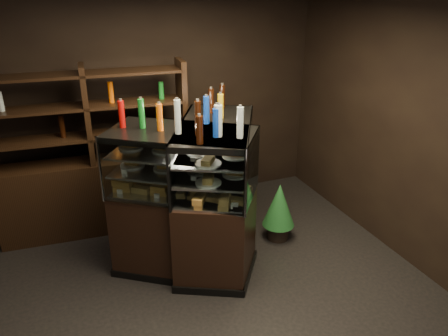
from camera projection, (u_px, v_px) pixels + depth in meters
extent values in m
plane|color=black|center=(192.00, 329.00, 3.84)|extent=(5.00, 5.00, 0.00)
cube|color=black|center=(126.00, 97.00, 5.37)|extent=(5.00, 0.02, 3.00)
cube|color=black|center=(442.00, 134.00, 4.09)|extent=(0.02, 5.00, 3.00)
cube|color=black|center=(215.00, 219.00, 4.71)|extent=(1.23, 1.53, 0.90)
cube|color=black|center=(216.00, 251.00, 4.87)|extent=(1.27, 1.58, 0.08)
cube|color=black|center=(214.00, 127.00, 4.29)|extent=(1.23, 1.53, 0.06)
cube|color=silver|center=(215.00, 181.00, 4.53)|extent=(1.16, 1.46, 0.02)
cube|color=silver|center=(215.00, 162.00, 4.44)|extent=(1.16, 1.46, 0.02)
cube|color=silver|center=(215.00, 145.00, 4.37)|extent=(1.16, 1.46, 0.02)
cube|color=white|center=(250.00, 155.00, 4.38)|extent=(0.63, 1.23, 0.63)
cylinder|color=silver|center=(251.00, 133.00, 5.00)|extent=(0.03, 0.03, 0.65)
cylinder|color=silver|center=(245.00, 184.00, 3.75)|extent=(0.03, 0.03, 0.65)
cube|color=black|center=(185.00, 230.00, 4.51)|extent=(1.52, 1.35, 0.90)
cube|color=black|center=(186.00, 263.00, 4.67)|extent=(1.56, 1.39, 0.08)
cube|color=black|center=(181.00, 134.00, 4.09)|extent=(1.52, 1.35, 0.06)
cube|color=silver|center=(183.00, 191.00, 4.32)|extent=(1.44, 1.27, 0.02)
cube|color=silver|center=(183.00, 171.00, 4.24)|extent=(1.44, 1.27, 0.02)
cube|color=silver|center=(182.00, 153.00, 4.16)|extent=(1.44, 1.27, 0.02)
cube|color=white|center=(170.00, 177.00, 3.89)|extent=(1.13, 0.79, 0.63)
cylinder|color=silver|center=(245.00, 184.00, 3.75)|extent=(0.03, 0.03, 0.65)
cylinder|color=silver|center=(100.00, 170.00, 4.04)|extent=(0.03, 0.03, 0.65)
cube|color=gold|center=(212.00, 204.00, 3.98)|extent=(0.16, 0.20, 0.06)
cube|color=gold|center=(214.00, 195.00, 4.16)|extent=(0.16, 0.20, 0.06)
cube|color=gold|center=(216.00, 186.00, 4.33)|extent=(0.16, 0.20, 0.06)
cube|color=gold|center=(218.00, 178.00, 4.51)|extent=(0.16, 0.20, 0.06)
cube|color=gold|center=(220.00, 170.00, 4.68)|extent=(0.16, 0.20, 0.06)
cube|color=gold|center=(222.00, 164.00, 4.86)|extent=(0.16, 0.20, 0.06)
cube|color=gold|center=(223.00, 157.00, 5.03)|extent=(0.16, 0.20, 0.06)
cylinder|color=white|center=(208.00, 183.00, 3.96)|extent=(0.24, 0.24, 0.02)
cube|color=gold|center=(208.00, 179.00, 3.95)|extent=(0.15, 0.19, 0.05)
cylinder|color=white|center=(213.00, 168.00, 4.28)|extent=(0.24, 0.24, 0.02)
cube|color=gold|center=(213.00, 164.00, 4.26)|extent=(0.15, 0.19, 0.05)
cylinder|color=white|center=(217.00, 154.00, 4.59)|extent=(0.24, 0.24, 0.02)
cube|color=gold|center=(217.00, 151.00, 4.58)|extent=(0.15, 0.19, 0.05)
cylinder|color=white|center=(220.00, 143.00, 4.91)|extent=(0.24, 0.24, 0.02)
cube|color=gold|center=(220.00, 140.00, 4.90)|extent=(0.15, 0.19, 0.05)
cylinder|color=white|center=(208.00, 163.00, 3.88)|extent=(0.24, 0.24, 0.02)
cube|color=gold|center=(208.00, 160.00, 3.87)|extent=(0.15, 0.19, 0.05)
cylinder|color=white|center=(213.00, 149.00, 4.20)|extent=(0.24, 0.24, 0.02)
cube|color=gold|center=(213.00, 146.00, 4.19)|extent=(0.15, 0.19, 0.05)
cylinder|color=white|center=(216.00, 137.00, 4.52)|extent=(0.24, 0.24, 0.02)
cube|color=gold|center=(216.00, 134.00, 4.50)|extent=(0.15, 0.19, 0.05)
cylinder|color=white|center=(220.00, 127.00, 4.84)|extent=(0.24, 0.24, 0.02)
cube|color=gold|center=(220.00, 124.00, 4.82)|extent=(0.15, 0.19, 0.05)
cube|color=gold|center=(128.00, 183.00, 4.40)|extent=(0.20, 0.18, 0.06)
cube|color=gold|center=(146.00, 185.00, 4.36)|extent=(0.20, 0.18, 0.06)
cube|color=gold|center=(164.00, 187.00, 4.32)|extent=(0.20, 0.18, 0.06)
cube|color=gold|center=(182.00, 189.00, 4.28)|extent=(0.20, 0.18, 0.06)
cube|color=gold|center=(201.00, 191.00, 4.24)|extent=(0.20, 0.18, 0.06)
cube|color=gold|center=(220.00, 193.00, 4.20)|extent=(0.20, 0.18, 0.06)
cube|color=gold|center=(240.00, 195.00, 4.16)|extent=(0.20, 0.18, 0.06)
cylinder|color=white|center=(133.00, 165.00, 4.34)|extent=(0.24, 0.24, 0.02)
cube|color=gold|center=(132.00, 162.00, 4.33)|extent=(0.19, 0.17, 0.05)
cylinder|color=white|center=(166.00, 168.00, 4.27)|extent=(0.24, 0.24, 0.02)
cube|color=gold|center=(165.00, 165.00, 4.25)|extent=(0.19, 0.17, 0.05)
cylinder|color=white|center=(200.00, 171.00, 4.19)|extent=(0.24, 0.24, 0.02)
cube|color=gold|center=(200.00, 168.00, 4.18)|extent=(0.19, 0.17, 0.05)
cylinder|color=white|center=(235.00, 175.00, 4.12)|extent=(0.24, 0.24, 0.02)
cube|color=gold|center=(235.00, 171.00, 4.11)|extent=(0.19, 0.17, 0.05)
cylinder|color=white|center=(131.00, 147.00, 4.27)|extent=(0.24, 0.24, 0.02)
cube|color=gold|center=(131.00, 144.00, 4.25)|extent=(0.19, 0.17, 0.05)
cylinder|color=white|center=(165.00, 150.00, 4.19)|extent=(0.24, 0.24, 0.02)
cube|color=gold|center=(164.00, 146.00, 4.18)|extent=(0.19, 0.17, 0.05)
cylinder|color=white|center=(199.00, 153.00, 4.12)|extent=(0.24, 0.24, 0.02)
cube|color=gold|center=(199.00, 149.00, 4.11)|extent=(0.19, 0.17, 0.05)
cylinder|color=white|center=(235.00, 156.00, 4.05)|extent=(0.24, 0.24, 0.02)
cube|color=gold|center=(235.00, 153.00, 4.03)|extent=(0.19, 0.17, 0.05)
cylinder|color=#B20C0A|center=(207.00, 129.00, 3.70)|extent=(0.06, 0.06, 0.28)
cylinder|color=silver|center=(206.00, 111.00, 3.64)|extent=(0.03, 0.03, 0.02)
cylinder|color=#147223|center=(210.00, 122.00, 3.87)|extent=(0.06, 0.06, 0.28)
cylinder|color=silver|center=(209.00, 105.00, 3.81)|extent=(0.03, 0.03, 0.02)
cylinder|color=black|center=(212.00, 116.00, 4.05)|extent=(0.06, 0.06, 0.28)
cylinder|color=silver|center=(212.00, 100.00, 3.99)|extent=(0.03, 0.03, 0.02)
cylinder|color=silver|center=(214.00, 110.00, 4.22)|extent=(0.06, 0.06, 0.28)
cylinder|color=silver|center=(214.00, 95.00, 4.16)|extent=(0.03, 0.03, 0.02)
cylinder|color=#D8590A|center=(216.00, 105.00, 4.40)|extent=(0.06, 0.06, 0.28)
cylinder|color=silver|center=(216.00, 90.00, 4.34)|extent=(0.03, 0.03, 0.02)
cylinder|color=yellow|center=(218.00, 100.00, 4.57)|extent=(0.06, 0.06, 0.28)
cylinder|color=silver|center=(218.00, 86.00, 4.51)|extent=(0.03, 0.03, 0.02)
cylinder|color=#0F38B2|center=(220.00, 95.00, 4.75)|extent=(0.06, 0.06, 0.28)
cylinder|color=silver|center=(220.00, 82.00, 4.69)|extent=(0.03, 0.03, 0.02)
cylinder|color=#B20C0A|center=(123.00, 113.00, 4.14)|extent=(0.06, 0.06, 0.28)
cylinder|color=silver|center=(121.00, 97.00, 4.08)|extent=(0.03, 0.03, 0.02)
cylinder|color=#147223|center=(141.00, 114.00, 4.10)|extent=(0.06, 0.06, 0.28)
cylinder|color=silver|center=(140.00, 98.00, 4.04)|extent=(0.03, 0.03, 0.02)
cylinder|color=black|center=(161.00, 115.00, 4.06)|extent=(0.06, 0.06, 0.28)
cylinder|color=silver|center=(160.00, 99.00, 4.00)|extent=(0.03, 0.03, 0.02)
cylinder|color=silver|center=(180.00, 117.00, 4.02)|extent=(0.06, 0.06, 0.28)
cylinder|color=silver|center=(180.00, 101.00, 3.96)|extent=(0.03, 0.03, 0.02)
cylinder|color=#D8590A|center=(200.00, 118.00, 3.98)|extent=(0.06, 0.06, 0.28)
cylinder|color=silver|center=(200.00, 102.00, 3.92)|extent=(0.03, 0.03, 0.02)
cylinder|color=yellow|center=(221.00, 119.00, 3.94)|extent=(0.06, 0.06, 0.28)
cylinder|color=silver|center=(221.00, 103.00, 3.88)|extent=(0.03, 0.03, 0.02)
cylinder|color=#0F38B2|center=(242.00, 121.00, 3.90)|extent=(0.06, 0.06, 0.28)
cylinder|color=silver|center=(242.00, 104.00, 3.84)|extent=(0.03, 0.03, 0.02)
cylinder|color=black|center=(278.00, 231.00, 5.16)|extent=(0.25, 0.25, 0.19)
cone|color=#195923|center=(279.00, 205.00, 5.02)|extent=(0.37, 0.37, 0.52)
cone|color=#195923|center=(280.00, 191.00, 4.95)|extent=(0.29, 0.29, 0.36)
cube|color=black|center=(98.00, 195.00, 5.23)|extent=(2.23, 0.57, 0.90)
cube|color=black|center=(87.00, 115.00, 4.83)|extent=(0.09, 0.38, 1.10)
cube|color=black|center=(182.00, 107.00, 5.13)|extent=(0.09, 0.38, 1.10)
cube|color=black|center=(90.00, 136.00, 4.93)|extent=(2.19, 0.53, 0.03)
cube|color=black|center=(86.00, 106.00, 4.79)|extent=(2.19, 0.53, 0.03)
cube|color=black|center=(82.00, 74.00, 4.65)|extent=(2.19, 0.53, 0.03)
cylinder|color=#B20C0A|center=(7.00, 133.00, 4.65)|extent=(0.06, 0.06, 0.22)
cylinder|color=#147223|center=(62.00, 128.00, 4.80)|extent=(0.06, 0.06, 0.22)
cylinder|color=black|center=(114.00, 123.00, 4.96)|extent=(0.06, 0.06, 0.22)
cylinder|color=silver|center=(163.00, 119.00, 5.12)|extent=(0.06, 0.06, 0.22)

